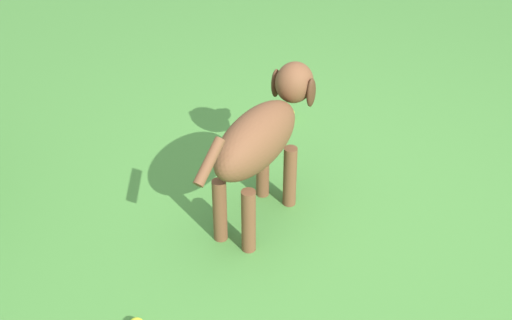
# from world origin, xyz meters

# --- Properties ---
(ground) EXTENTS (14.00, 14.00, 0.00)m
(ground) POSITION_xyz_m (0.00, 0.00, 0.00)
(ground) COLOR #478438
(dog) EXTENTS (0.71, 0.76, 0.67)m
(dog) POSITION_xyz_m (0.10, 0.17, 0.44)
(dog) COLOR brown
(dog) RESTS_ON ground
(tennis_ball_1) EXTENTS (0.07, 0.07, 0.07)m
(tennis_ball_1) POSITION_xyz_m (0.90, -0.24, 0.03)
(tennis_ball_1) COLOR #CCD133
(tennis_ball_1) RESTS_ON ground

